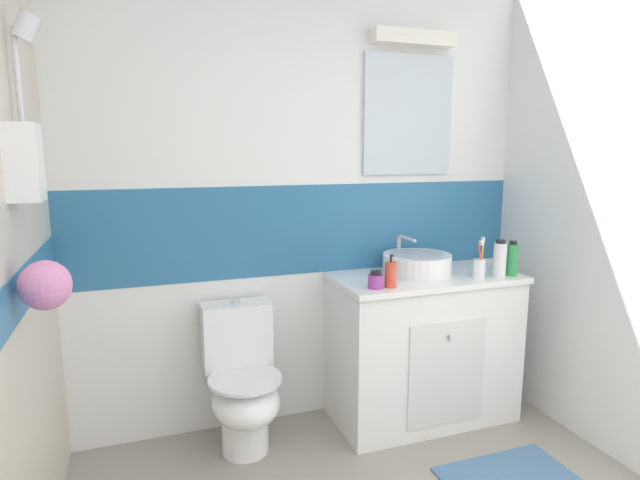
{
  "coord_description": "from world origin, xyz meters",
  "views": [
    {
      "loc": [
        -0.9,
        -0.33,
        1.54
      ],
      "look_at": [
        -0.14,
        1.82,
        1.14
      ],
      "focal_mm": 29.1,
      "sensor_mm": 36.0,
      "label": 1
    }
  ],
  "objects_px": {
    "hair_gel_jar": "(376,280)",
    "shampoo_bottle_tall": "(512,259)",
    "toilet": "(243,384)",
    "mouthwash_bottle": "(500,259)",
    "soap_dispenser": "(391,274)",
    "toothbrush_cup": "(479,267)",
    "sink_basin": "(417,263)"
  },
  "relations": [
    {
      "from": "toothbrush_cup",
      "to": "shampoo_bottle_tall",
      "type": "relative_size",
      "value": 1.15
    },
    {
      "from": "toilet",
      "to": "toothbrush_cup",
      "type": "relative_size",
      "value": 3.37
    },
    {
      "from": "sink_basin",
      "to": "hair_gel_jar",
      "type": "distance_m",
      "value": 0.41
    },
    {
      "from": "hair_gel_jar",
      "to": "toothbrush_cup",
      "type": "bearing_deg",
      "value": 0.92
    },
    {
      "from": "toilet",
      "to": "soap_dispenser",
      "type": "xyz_separation_m",
      "value": [
        0.74,
        -0.19,
        0.56
      ]
    },
    {
      "from": "toilet",
      "to": "hair_gel_jar",
      "type": "distance_m",
      "value": 0.87
    },
    {
      "from": "sink_basin",
      "to": "shampoo_bottle_tall",
      "type": "relative_size",
      "value": 2.18
    },
    {
      "from": "toothbrush_cup",
      "to": "hair_gel_jar",
      "type": "xyz_separation_m",
      "value": [
        -0.63,
        -0.01,
        -0.02
      ]
    },
    {
      "from": "mouthwash_bottle",
      "to": "shampoo_bottle_tall",
      "type": "bearing_deg",
      "value": 3.44
    },
    {
      "from": "sink_basin",
      "to": "hair_gel_jar",
      "type": "relative_size",
      "value": 4.79
    },
    {
      "from": "sink_basin",
      "to": "toilet",
      "type": "xyz_separation_m",
      "value": [
        -1.01,
        -0.02,
        -0.56
      ]
    },
    {
      "from": "toothbrush_cup",
      "to": "hair_gel_jar",
      "type": "relative_size",
      "value": 2.53
    },
    {
      "from": "sink_basin",
      "to": "toothbrush_cup",
      "type": "xyz_separation_m",
      "value": [
        0.28,
        -0.2,
        -0.0
      ]
    },
    {
      "from": "toothbrush_cup",
      "to": "mouthwash_bottle",
      "type": "bearing_deg",
      "value": -11.83
    },
    {
      "from": "toothbrush_cup",
      "to": "toilet",
      "type": "bearing_deg",
      "value": 172.4
    },
    {
      "from": "toothbrush_cup",
      "to": "soap_dispenser",
      "type": "distance_m",
      "value": 0.55
    },
    {
      "from": "toothbrush_cup",
      "to": "shampoo_bottle_tall",
      "type": "distance_m",
      "value": 0.2
    },
    {
      "from": "sink_basin",
      "to": "soap_dispenser",
      "type": "distance_m",
      "value": 0.35
    },
    {
      "from": "soap_dispenser",
      "to": "mouthwash_bottle",
      "type": "bearing_deg",
      "value": -0.58
    },
    {
      "from": "hair_gel_jar",
      "to": "mouthwash_bottle",
      "type": "relative_size",
      "value": 0.43
    },
    {
      "from": "hair_gel_jar",
      "to": "shampoo_bottle_tall",
      "type": "xyz_separation_m",
      "value": [
        0.83,
        -0.01,
        0.05
      ]
    },
    {
      "from": "shampoo_bottle_tall",
      "to": "mouthwash_bottle",
      "type": "height_order",
      "value": "mouthwash_bottle"
    },
    {
      "from": "toilet",
      "to": "mouthwash_bottle",
      "type": "xyz_separation_m",
      "value": [
        1.4,
        -0.2,
        0.59
      ]
    },
    {
      "from": "toothbrush_cup",
      "to": "sink_basin",
      "type": "bearing_deg",
      "value": 144.68
    },
    {
      "from": "toilet",
      "to": "mouthwash_bottle",
      "type": "relative_size",
      "value": 3.65
    },
    {
      "from": "shampoo_bottle_tall",
      "to": "mouthwash_bottle",
      "type": "distance_m",
      "value": 0.09
    },
    {
      "from": "sink_basin",
      "to": "soap_dispenser",
      "type": "height_order",
      "value": "sink_basin"
    },
    {
      "from": "hair_gel_jar",
      "to": "mouthwash_bottle",
      "type": "distance_m",
      "value": 0.74
    },
    {
      "from": "toothbrush_cup",
      "to": "mouthwash_bottle",
      "type": "xyz_separation_m",
      "value": [
        0.11,
        -0.02,
        0.04
      ]
    },
    {
      "from": "shampoo_bottle_tall",
      "to": "toilet",
      "type": "bearing_deg",
      "value": 172.72
    },
    {
      "from": "soap_dispenser",
      "to": "hair_gel_jar",
      "type": "distance_m",
      "value": 0.08
    },
    {
      "from": "sink_basin",
      "to": "shampoo_bottle_tall",
      "type": "bearing_deg",
      "value": -24.15
    }
  ]
}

